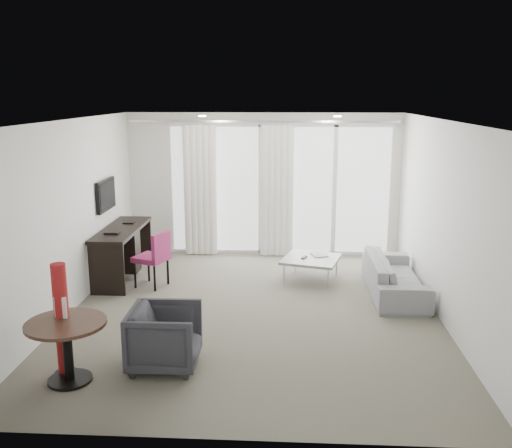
# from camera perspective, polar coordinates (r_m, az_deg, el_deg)

# --- Properties ---
(floor) EXTENTS (5.00, 6.00, 0.00)m
(floor) POSITION_cam_1_polar(r_m,az_deg,el_deg) (7.96, -0.25, -8.72)
(floor) COLOR #625F50
(floor) RESTS_ON ground
(ceiling) EXTENTS (5.00, 6.00, 0.00)m
(ceiling) POSITION_cam_1_polar(r_m,az_deg,el_deg) (7.40, -0.27, 10.33)
(ceiling) COLOR white
(ceiling) RESTS_ON ground
(wall_left) EXTENTS (0.00, 6.00, 2.60)m
(wall_left) POSITION_cam_1_polar(r_m,az_deg,el_deg) (8.12, -18.16, 0.66)
(wall_left) COLOR silver
(wall_left) RESTS_ON ground
(wall_right) EXTENTS (0.00, 6.00, 2.60)m
(wall_right) POSITION_cam_1_polar(r_m,az_deg,el_deg) (7.83, 18.32, 0.21)
(wall_right) COLOR silver
(wall_right) RESTS_ON ground
(wall_front) EXTENTS (5.00, 0.00, 2.60)m
(wall_front) POSITION_cam_1_polar(r_m,az_deg,el_deg) (4.70, -2.56, -7.48)
(wall_front) COLOR silver
(wall_front) RESTS_ON ground
(window_panel) EXTENTS (4.00, 0.02, 2.38)m
(window_panel) POSITION_cam_1_polar(r_m,az_deg,el_deg) (10.51, 2.39, 3.43)
(window_panel) COLOR white
(window_panel) RESTS_ON ground
(window_frame) EXTENTS (4.10, 0.06, 2.44)m
(window_frame) POSITION_cam_1_polar(r_m,az_deg,el_deg) (10.50, 2.39, 3.41)
(window_frame) COLOR white
(window_frame) RESTS_ON ground
(curtain_left) EXTENTS (0.60, 0.20, 2.38)m
(curtain_left) POSITION_cam_1_polar(r_m,az_deg,el_deg) (10.47, -5.60, 3.34)
(curtain_left) COLOR white
(curtain_left) RESTS_ON ground
(curtain_right) EXTENTS (0.60, 0.20, 2.38)m
(curtain_right) POSITION_cam_1_polar(r_m,az_deg,el_deg) (10.35, 2.10, 3.28)
(curtain_right) COLOR white
(curtain_right) RESTS_ON ground
(curtain_track) EXTENTS (4.80, 0.04, 0.04)m
(curtain_track) POSITION_cam_1_polar(r_m,az_deg,el_deg) (10.22, 0.73, 10.22)
(curtain_track) COLOR #B2B2B7
(curtain_track) RESTS_ON ceiling
(downlight_a) EXTENTS (0.12, 0.12, 0.02)m
(downlight_a) POSITION_cam_1_polar(r_m,az_deg,el_deg) (9.09, -5.40, 10.70)
(downlight_a) COLOR #FFE0B2
(downlight_a) RESTS_ON ceiling
(downlight_b) EXTENTS (0.12, 0.12, 0.02)m
(downlight_b) POSITION_cam_1_polar(r_m,az_deg,el_deg) (9.02, 8.15, 10.61)
(downlight_b) COLOR #FFE0B2
(downlight_b) RESTS_ON ceiling
(desk) EXTENTS (0.55, 1.77, 0.83)m
(desk) POSITION_cam_1_polar(r_m,az_deg,el_deg) (9.47, -13.19, -2.86)
(desk) COLOR black
(desk) RESTS_ON floor
(tv) EXTENTS (0.05, 0.80, 0.50)m
(tv) POSITION_cam_1_polar(r_m,az_deg,el_deg) (9.43, -14.77, 2.83)
(tv) COLOR black
(tv) RESTS_ON wall_left
(desk_chair) EXTENTS (0.61, 0.59, 0.88)m
(desk_chair) POSITION_cam_1_polar(r_m,az_deg,el_deg) (8.96, -10.46, -3.45)
(desk_chair) COLOR #922458
(desk_chair) RESTS_ON floor
(round_table) EXTENTS (1.02, 1.02, 0.66)m
(round_table) POSITION_cam_1_polar(r_m,az_deg,el_deg) (6.34, -18.29, -12.04)
(round_table) COLOR #392318
(round_table) RESTS_ON floor
(menu_card) EXTENTS (0.13, 0.02, 0.23)m
(menu_card) POSITION_cam_1_polar(r_m,az_deg,el_deg) (6.31, -18.93, -8.38)
(menu_card) COLOR white
(menu_card) RESTS_ON round_table
(red_lamp) EXTENTS (0.32, 0.32, 1.23)m
(red_lamp) POSITION_cam_1_polar(r_m,az_deg,el_deg) (6.40, -18.82, -9.07)
(red_lamp) COLOR maroon
(red_lamp) RESTS_ON floor
(tub_armchair) EXTENTS (0.76, 0.74, 0.69)m
(tub_armchair) POSITION_cam_1_polar(r_m,az_deg,el_deg) (6.41, -9.09, -11.12)
(tub_armchair) COLOR #2C2C32
(tub_armchair) RESTS_ON floor
(coffee_table) EXTENTS (1.04, 1.04, 0.38)m
(coffee_table) POSITION_cam_1_polar(r_m,az_deg,el_deg) (9.18, 5.50, -4.52)
(coffee_table) COLOR gray
(coffee_table) RESTS_ON floor
(remote) EXTENTS (0.11, 0.17, 0.02)m
(remote) POSITION_cam_1_polar(r_m,az_deg,el_deg) (9.12, 4.83, -3.52)
(remote) COLOR black
(remote) RESTS_ON coffee_table
(magazine) EXTENTS (0.28, 0.32, 0.02)m
(magazine) POSITION_cam_1_polar(r_m,az_deg,el_deg) (9.29, 6.31, -3.24)
(magazine) COLOR gray
(magazine) RESTS_ON coffee_table
(sofa) EXTENTS (0.74, 1.90, 0.55)m
(sofa) POSITION_cam_1_polar(r_m,az_deg,el_deg) (8.79, 13.71, -5.06)
(sofa) COLOR gray
(sofa) RESTS_ON floor
(terrace_slab) EXTENTS (5.60, 3.00, 0.12)m
(terrace_slab) POSITION_cam_1_polar(r_m,az_deg,el_deg) (12.25, 2.46, -1.22)
(terrace_slab) COLOR #4D4D50
(terrace_slab) RESTS_ON ground
(rattan_chair_a) EXTENTS (0.69, 0.69, 0.79)m
(rattan_chair_a) POSITION_cam_1_polar(r_m,az_deg,el_deg) (12.08, 4.10, 0.78)
(rattan_chair_a) COLOR brown
(rattan_chair_a) RESTS_ON terrace_slab
(rattan_chair_b) EXTENTS (0.59, 0.59, 0.82)m
(rattan_chair_b) POSITION_cam_1_polar(r_m,az_deg,el_deg) (12.16, 9.41, 0.77)
(rattan_chair_b) COLOR brown
(rattan_chair_b) RESTS_ON terrace_slab
(rattan_table) EXTENTS (0.60, 0.60, 0.46)m
(rattan_table) POSITION_cam_1_polar(r_m,az_deg,el_deg) (12.31, 9.68, 0.06)
(rattan_table) COLOR brown
(rattan_table) RESTS_ON terrace_slab
(balustrade) EXTENTS (5.50, 0.06, 1.05)m
(balustrade) POSITION_cam_1_polar(r_m,az_deg,el_deg) (13.55, 2.58, 2.58)
(balustrade) COLOR #B2B2B7
(balustrade) RESTS_ON terrace_slab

